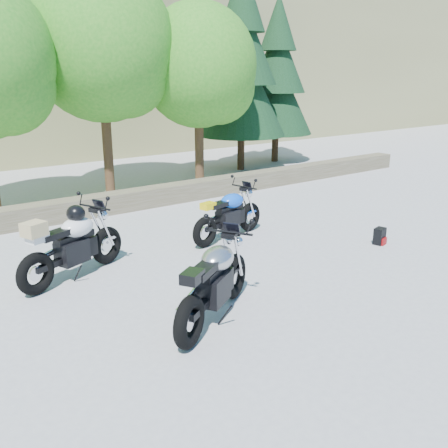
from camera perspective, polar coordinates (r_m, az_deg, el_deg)
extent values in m
plane|color=#939398|center=(8.66, 2.84, -6.55)|extent=(90.00, 90.00, 0.00)
cube|color=brown|center=(13.09, -12.40, 2.42)|extent=(22.00, 0.55, 0.50)
sphere|color=#257A1B|center=(13.41, -23.82, 14.23)|extent=(2.38, 2.38, 2.38)
cylinder|color=#382314|center=(15.04, -13.24, 9.77)|extent=(0.28, 0.28, 3.36)
sphere|color=#257A1B|center=(14.96, -13.93, 19.38)|extent=(4.08, 4.08, 4.08)
sphere|color=#257A1B|center=(14.87, -11.41, 16.77)|extent=(2.64, 2.64, 2.64)
cylinder|color=#382314|center=(15.85, -2.86, 9.73)|extent=(0.28, 0.28, 2.91)
sphere|color=#257A1B|center=(15.73, -2.98, 17.64)|extent=(3.54, 3.54, 3.54)
sphere|color=#257A1B|center=(15.77, -0.75, 15.40)|extent=(2.29, 2.29, 2.29)
cylinder|color=#382314|center=(18.37, 1.96, 9.56)|extent=(0.26, 0.26, 2.16)
cone|color=black|center=(18.23, 2.01, 15.18)|extent=(3.17, 3.17, 3.24)
cone|color=black|center=(18.25, 2.07, 20.15)|extent=(2.45, 2.45, 2.88)
cylinder|color=#382314|center=(20.25, 5.88, 9.83)|extent=(0.26, 0.26, 1.92)
cone|color=black|center=(20.11, 6.02, 14.35)|extent=(2.82, 2.82, 2.88)
cone|color=black|center=(20.10, 6.15, 18.37)|extent=(2.18, 2.18, 2.56)
cone|color=black|center=(20.17, 6.28, 22.00)|extent=(1.41, 1.41, 2.05)
torus|color=black|center=(7.93, 1.17, -5.99)|extent=(0.71, 0.54, 0.72)
torus|color=black|center=(6.58, -3.99, -11.11)|extent=(0.71, 0.54, 0.72)
cylinder|color=silver|center=(7.93, 1.17, -5.99)|extent=(0.23, 0.17, 0.25)
cylinder|color=silver|center=(6.58, -3.99, -11.11)|extent=(0.23, 0.17, 0.25)
cube|color=black|center=(7.17, -1.23, -7.41)|extent=(0.64, 0.57, 0.41)
cube|color=black|center=(7.13, -0.99, -5.35)|extent=(0.77, 0.57, 0.11)
ellipsoid|color=#A5A5AA|center=(7.14, -0.75, -3.95)|extent=(0.78, 0.71, 0.34)
cube|color=black|center=(6.72, -2.40, -5.35)|extent=(0.61, 0.51, 0.10)
cube|color=black|center=(6.42, -3.66, -6.04)|extent=(0.39, 0.36, 0.15)
cylinder|color=black|center=(7.45, 0.59, -0.93)|extent=(0.43, 0.65, 0.04)
sphere|color=silver|center=(7.67, 1.08, -1.91)|extent=(0.20, 0.20, 0.20)
torus|color=black|center=(9.57, -13.27, -2.39)|extent=(0.73, 0.44, 0.71)
torus|color=black|center=(8.59, -20.73, -5.34)|extent=(0.73, 0.44, 0.71)
cylinder|color=silver|center=(9.57, -13.27, -2.39)|extent=(0.24, 0.14, 0.24)
cylinder|color=silver|center=(8.59, -20.73, -5.34)|extent=(0.24, 0.14, 0.24)
cube|color=black|center=(9.00, -16.97, -3.04)|extent=(0.62, 0.51, 0.40)
cube|color=black|center=(8.97, -16.74, -1.43)|extent=(0.79, 0.46, 0.11)
ellipsoid|color=silver|center=(8.97, -16.46, -0.35)|extent=(0.76, 0.64, 0.34)
cube|color=black|center=(8.67, -18.82, -1.17)|extent=(0.61, 0.44, 0.10)
cube|color=silver|center=(8.46, -20.55, -1.48)|extent=(0.37, 0.33, 0.14)
cylinder|color=black|center=(9.19, -14.56, 1.88)|extent=(0.32, 0.69, 0.04)
sphere|color=silver|center=(9.36, -13.70, 1.01)|extent=(0.20, 0.20, 0.20)
ellipsoid|color=black|center=(8.90, -16.59, 1.16)|extent=(0.41, 0.42, 0.30)
cube|color=tan|center=(8.39, -20.90, -0.55)|extent=(0.42, 0.40, 0.22)
torus|color=black|center=(11.25, 2.94, 0.82)|extent=(0.67, 0.30, 0.65)
torus|color=black|center=(10.19, -2.21, -0.91)|extent=(0.67, 0.30, 0.65)
cylinder|color=silver|center=(11.25, 2.94, 0.82)|extent=(0.23, 0.09, 0.22)
cylinder|color=silver|center=(10.19, -2.21, -0.91)|extent=(0.23, 0.09, 0.22)
cube|color=black|center=(10.66, 0.42, 0.60)|extent=(0.55, 0.41, 0.37)
cube|color=black|center=(10.65, 0.68, 1.85)|extent=(0.73, 0.32, 0.10)
ellipsoid|color=blue|center=(10.66, 0.93, 2.66)|extent=(0.66, 0.52, 0.31)
cube|color=black|center=(10.34, -0.68, 2.20)|extent=(0.55, 0.33, 0.09)
cube|color=yellow|center=(10.11, -1.84, 2.09)|extent=(0.32, 0.26, 0.13)
cylinder|color=black|center=(10.92, 2.33, 4.26)|extent=(0.18, 0.66, 0.03)
sphere|color=silver|center=(11.08, 2.85, 3.52)|extent=(0.18, 0.18, 0.18)
cube|color=black|center=(10.91, 17.35, -1.32)|extent=(0.29, 0.24, 0.35)
cube|color=maroon|center=(10.90, 17.84, -1.91)|extent=(0.20, 0.09, 0.15)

